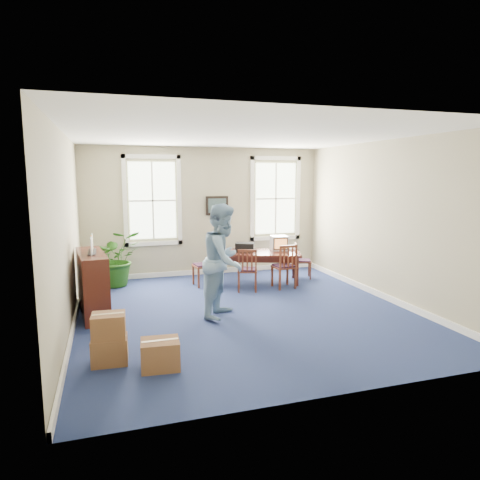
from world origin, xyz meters
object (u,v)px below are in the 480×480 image
object	(u,v)px
conference_table	(255,267)
potted_plant	(116,258)
crt_tv	(279,243)
credenza	(92,283)
chair_near_left	(247,269)
man	(224,260)
cardboard_boxes	(123,333)

from	to	relation	value
conference_table	potted_plant	size ratio (longest dim) A/B	1.65
crt_tv	credenza	size ratio (longest dim) A/B	0.28
chair_near_left	man	bearing A→B (deg)	75.76
potted_plant	credenza	bearing A→B (deg)	-102.81
potted_plant	man	bearing A→B (deg)	-57.06
credenza	potted_plant	size ratio (longest dim) A/B	1.18
man	credenza	bearing A→B (deg)	107.05
potted_plant	conference_table	bearing A→B (deg)	-10.42
crt_tv	chair_near_left	distance (m)	1.37
chair_near_left	conference_table	bearing A→B (deg)	-102.88
credenza	man	bearing A→B (deg)	-25.37
chair_near_left	cardboard_boxes	bearing A→B (deg)	64.27
man	cardboard_boxes	bearing A→B (deg)	162.78
crt_tv	man	distance (m)	2.98
chair_near_left	potted_plant	bearing A→B (deg)	-7.48
conference_table	chair_near_left	distance (m)	0.85
chair_near_left	credenza	world-z (taller)	credenza
conference_table	credenza	distance (m)	3.89
man	potted_plant	distance (m)	3.31
crt_tv	credenza	xyz separation A→B (m)	(-4.23, -1.49, -0.30)
credenza	potted_plant	distance (m)	2.07
conference_table	cardboard_boxes	xyz separation A→B (m)	(-3.16, -3.57, -0.00)
credenza	potted_plant	world-z (taller)	potted_plant
chair_near_left	man	size ratio (longest dim) A/B	0.47
conference_table	potted_plant	distance (m)	3.21
conference_table	chair_near_left	size ratio (longest dim) A/B	2.23
man	credenza	distance (m)	2.40
cardboard_boxes	conference_table	bearing A→B (deg)	48.43
crt_tv	credenza	bearing A→B (deg)	-151.78
man	credenza	size ratio (longest dim) A/B	1.34
credenza	conference_table	bearing A→B (deg)	14.67
crt_tv	chair_near_left	size ratio (longest dim) A/B	0.44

